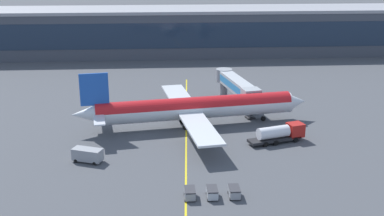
# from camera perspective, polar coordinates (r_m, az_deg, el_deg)

# --- Properties ---
(ground_plane) EXTENTS (700.00, 700.00, 0.00)m
(ground_plane) POSITION_cam_1_polar(r_m,az_deg,el_deg) (92.61, -0.40, -3.21)
(ground_plane) COLOR #47494F
(apron_lead_in_line) EXTENTS (4.91, 79.88, 0.01)m
(apron_lead_in_line) POSITION_cam_1_polar(r_m,az_deg,el_deg) (94.46, -0.69, -2.77)
(apron_lead_in_line) COLOR yellow
(apron_lead_in_line) RESTS_ON ground_plane
(terminal_building) EXTENTS (210.72, 21.86, 15.50)m
(terminal_building) POSITION_cam_1_polar(r_m,az_deg,el_deg) (167.24, 3.75, 9.15)
(terminal_building) COLOR #424751
(terminal_building) RESTS_ON ground_plane
(main_airliner) EXTENTS (47.92, 38.23, 12.00)m
(main_airliner) POSITION_cam_1_polar(r_m,az_deg,el_deg) (95.93, 0.26, 0.01)
(main_airliner) COLOR silver
(main_airliner) RESTS_ON ground_plane
(jet_bridge) EXTENTS (7.39, 21.43, 6.55)m
(jet_bridge) POSITION_cam_1_polar(r_m,az_deg,el_deg) (109.59, 5.20, 2.79)
(jet_bridge) COLOR #B2B7BC
(jet_bridge) RESTS_ON ground_plane
(fuel_tanker) EXTENTS (11.06, 5.48, 3.25)m
(fuel_tanker) POSITION_cam_1_polar(r_m,az_deg,el_deg) (90.08, 10.41, -2.96)
(fuel_tanker) COLOR #232326
(fuel_tanker) RESTS_ON ground_plane
(crew_van) EXTENTS (5.42, 3.78, 2.30)m
(crew_van) POSITION_cam_1_polar(r_m,az_deg,el_deg) (82.51, -12.23, -5.41)
(crew_van) COLOR gray
(crew_van) RESTS_ON ground_plane
(baggage_cart_0) EXTENTS (1.62, 2.65, 1.48)m
(baggage_cart_0) POSITION_cam_1_polar(r_m,az_deg,el_deg) (69.57, -0.25, -10.09)
(baggage_cart_0) COLOR gray
(baggage_cart_0) RESTS_ON ground_plane
(baggage_cart_1) EXTENTS (1.62, 2.65, 1.48)m
(baggage_cart_1) POSITION_cam_1_polar(r_m,az_deg,el_deg) (69.81, 2.41, -9.99)
(baggage_cart_1) COLOR #B2B7BC
(baggage_cart_1) RESTS_ON ground_plane
(baggage_cart_2) EXTENTS (1.62, 2.65, 1.48)m
(baggage_cart_2) POSITION_cam_1_polar(r_m,az_deg,el_deg) (70.21, 5.05, -9.88)
(baggage_cart_2) COLOR gray
(baggage_cart_2) RESTS_ON ground_plane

